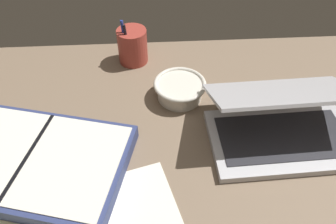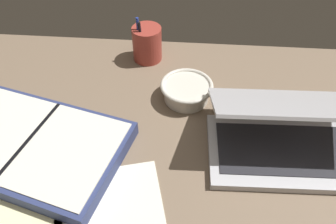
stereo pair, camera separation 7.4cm
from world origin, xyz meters
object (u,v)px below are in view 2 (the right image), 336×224
Objects in this scene: bowl at (187,90)px; pen_cup at (147,44)px; planner at (32,145)px; laptop at (285,135)px.

pen_cup reaches higher than bowl.
pen_cup is (-12.46, 17.04, 2.38)cm from bowl.
pen_cup reaches higher than planner.
planner is (-21.66, -37.36, -3.27)cm from pen_cup.
planner is at bearing -176.57° from laptop.
laptop is 2.49× the size of bowl.
planner is at bearing -120.10° from pen_cup.
laptop reaches higher than bowl.
bowl is (-22.45, 15.02, -1.60)cm from laptop.
laptop is at bearing -33.78° from bowl.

